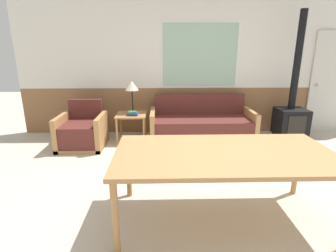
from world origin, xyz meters
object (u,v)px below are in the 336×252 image
Objects in this scene: side_table at (131,118)px; table_lamp at (132,87)px; couch at (201,127)px; armchair at (83,132)px; wood_stove at (292,112)px; dining_table at (224,157)px.

table_lamp is (0.02, 0.09, 0.57)m from side_table.
table_lamp is at bearing 174.95° from couch.
armchair is 1.32× the size of table_lamp.
armchair reaches higher than side_table.
couch is 1.69m from wood_stove.
armchair is 1.44× the size of side_table.
wood_stove is at bearing -1.33° from couch.
armchair is 0.34× the size of wood_stove.
side_table is 0.58m from table_lamp.
table_lamp reaches higher than dining_table.
side_table is at bearing 115.36° from dining_table.
couch is 3.50× the size of side_table.
armchair is 3.82m from wood_stove.
armchair is at bearing -155.35° from table_lamp.
armchair is 1.20m from table_lamp.
wood_stove is at bearing -1.10° from side_table.
armchair is 0.90m from side_table.
wood_stove reaches higher than armchair.
couch is at bearing -0.82° from side_table.
wood_stove is (2.97, -0.06, 0.11)m from side_table.
armchair is 0.38× the size of dining_table.
table_lamp is at bearing 14.36° from armchair.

